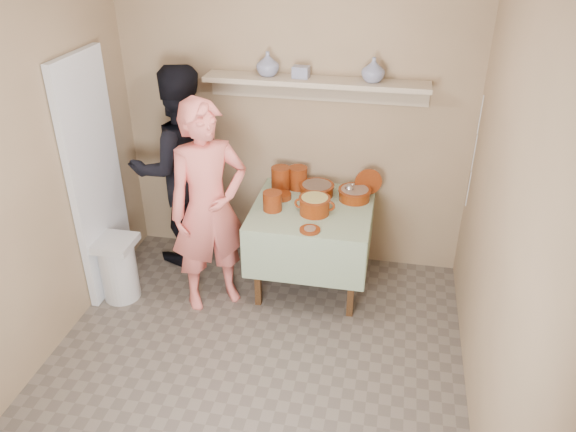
% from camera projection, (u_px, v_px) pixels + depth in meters
% --- Properties ---
extents(ground, '(3.50, 3.50, 0.00)m').
position_uv_depth(ground, '(246.00, 384.00, 3.91)').
color(ground, '#64584E').
rests_on(ground, ground).
extents(tile_panel, '(0.06, 0.70, 2.00)m').
position_uv_depth(tile_panel, '(96.00, 180.00, 4.49)').
color(tile_panel, silver).
rests_on(tile_panel, ground).
extents(plate_stack_a, '(0.16, 0.16, 0.22)m').
position_uv_depth(plate_stack_a, '(281.00, 179.00, 4.80)').
color(plate_stack_a, '#662109').
rests_on(plate_stack_a, serving_table).
extents(plate_stack_b, '(0.16, 0.16, 0.20)m').
position_uv_depth(plate_stack_b, '(298.00, 178.00, 4.85)').
color(plate_stack_b, '#662109').
rests_on(plate_stack_b, serving_table).
extents(bowl_stack, '(0.15, 0.15, 0.15)m').
position_uv_depth(bowl_stack, '(272.00, 201.00, 4.51)').
color(bowl_stack, '#662109').
rests_on(bowl_stack, serving_table).
extents(empty_bowl, '(0.15, 0.15, 0.05)m').
position_uv_depth(empty_bowl, '(282.00, 196.00, 4.71)').
color(empty_bowl, '#662109').
rests_on(empty_bowl, serving_table).
extents(propped_lid, '(0.23, 0.09, 0.23)m').
position_uv_depth(propped_lid, '(368.00, 182.00, 4.72)').
color(propped_lid, '#662109').
rests_on(propped_lid, serving_table).
extents(vase_right, '(0.24, 0.24, 0.19)m').
position_uv_depth(vase_right, '(373.00, 70.00, 4.31)').
color(vase_right, navy).
rests_on(vase_right, wall_shelf).
extents(vase_left, '(0.22, 0.22, 0.19)m').
position_uv_depth(vase_left, '(268.00, 64.00, 4.46)').
color(vase_left, navy).
rests_on(vase_left, wall_shelf).
extents(ceramic_box, '(0.14, 0.10, 0.09)m').
position_uv_depth(ceramic_box, '(301.00, 72.00, 4.43)').
color(ceramic_box, navy).
rests_on(ceramic_box, wall_shelf).
extents(person_cook, '(0.76, 0.71, 1.74)m').
position_uv_depth(person_cook, '(209.00, 208.00, 4.34)').
color(person_cook, '#EB6E65').
rests_on(person_cook, ground).
extents(person_helper, '(1.11, 1.06, 1.81)m').
position_uv_depth(person_helper, '(181.00, 168.00, 4.92)').
color(person_helper, black).
rests_on(person_helper, ground).
extents(room_shell, '(3.04, 3.54, 2.62)m').
position_uv_depth(room_shell, '(235.00, 174.00, 3.13)').
color(room_shell, '#A18562').
rests_on(room_shell, ground).
extents(serving_table, '(0.97, 0.97, 0.76)m').
position_uv_depth(serving_table, '(312.00, 219.00, 4.65)').
color(serving_table, '#4C2D16').
rests_on(serving_table, ground).
extents(cazuela_meat_a, '(0.30, 0.30, 0.10)m').
position_uv_depth(cazuela_meat_a, '(317.00, 189.00, 4.75)').
color(cazuela_meat_a, '#63230D').
rests_on(cazuela_meat_a, serving_table).
extents(cazuela_meat_b, '(0.28, 0.28, 0.10)m').
position_uv_depth(cazuela_meat_b, '(355.00, 193.00, 4.67)').
color(cazuela_meat_b, '#63230D').
rests_on(cazuela_meat_b, serving_table).
extents(ladle, '(0.08, 0.26, 0.19)m').
position_uv_depth(ladle, '(349.00, 189.00, 4.63)').
color(ladle, silver).
rests_on(ladle, cazuela_meat_b).
extents(cazuela_rice, '(0.33, 0.25, 0.14)m').
position_uv_depth(cazuela_rice, '(315.00, 204.00, 4.45)').
color(cazuela_rice, '#63230D').
rests_on(cazuela_rice, serving_table).
extents(front_plate, '(0.16, 0.16, 0.03)m').
position_uv_depth(front_plate, '(310.00, 230.00, 4.24)').
color(front_plate, '#662109').
rests_on(front_plate, serving_table).
extents(wall_shelf, '(1.80, 0.25, 0.21)m').
position_uv_depth(wall_shelf, '(316.00, 84.00, 4.48)').
color(wall_shelf, tan).
rests_on(wall_shelf, room_shell).
extents(trash_bin, '(0.32, 0.32, 0.56)m').
position_uv_depth(trash_bin, '(119.00, 268.00, 4.65)').
color(trash_bin, silver).
rests_on(trash_bin, ground).
extents(electrical_cord, '(0.01, 0.05, 0.90)m').
position_uv_depth(electrical_cord, '(474.00, 153.00, 4.32)').
color(electrical_cord, silver).
rests_on(electrical_cord, wall_shelf).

